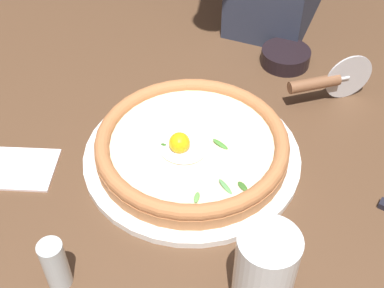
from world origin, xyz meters
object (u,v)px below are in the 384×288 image
at_px(pizza, 192,144).
at_px(folded_napkin, 11,167).
at_px(side_bowl, 285,57).
at_px(pizza_cutter, 327,81).
at_px(drinking_glass, 263,278).
at_px(pepper_shaker, 55,264).

bearing_deg(pizza, folded_napkin, -134.69).
height_order(pizza, side_bowl, pizza).
xyz_separation_m(pizza, pizza_cutter, (0.09, 0.27, 0.01)).
height_order(drinking_glass, folded_napkin, drinking_glass).
relative_size(pizza, drinking_glass, 2.27).
xyz_separation_m(pizza, folded_napkin, (-0.20, -0.21, -0.03)).
distance_m(pizza_cutter, pepper_shaker, 0.56).
relative_size(side_bowl, folded_napkin, 0.69).
bearing_deg(drinking_glass, pizza_cutter, 109.47).
distance_m(side_bowl, pepper_shaker, 0.61).
xyz_separation_m(pizza_cutter, folded_napkin, (-0.29, -0.47, -0.04)).
distance_m(pizza_cutter, drinking_glass, 0.43).
bearing_deg(drinking_glass, pizza, 149.08).
height_order(side_bowl, drinking_glass, drinking_glass).
bearing_deg(pepper_shaker, side_bowl, 94.26).
relative_size(drinking_glass, folded_napkin, 0.97).
relative_size(pizza, folded_napkin, 2.20).
relative_size(side_bowl, drinking_glass, 0.71).
bearing_deg(side_bowl, pepper_shaker, -85.74).
relative_size(pizza_cutter, drinking_glass, 1.03).
relative_size(pizza, pizza_cutter, 2.20).
xyz_separation_m(side_bowl, drinking_glass, (0.26, -0.46, 0.04)).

